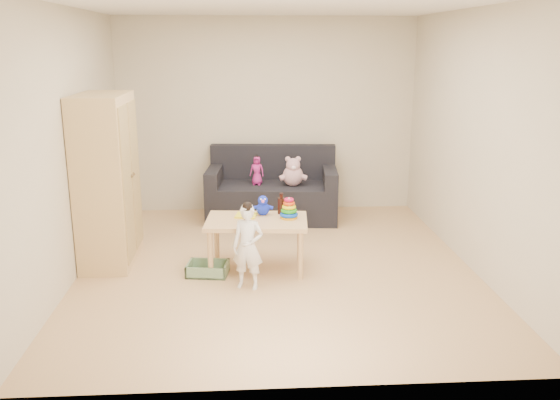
{
  "coord_description": "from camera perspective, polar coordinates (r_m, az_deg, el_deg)",
  "views": [
    {
      "loc": [
        -0.33,
        -5.78,
        2.26
      ],
      "look_at": [
        0.05,
        0.25,
        0.65
      ],
      "focal_mm": 38.0,
      "sensor_mm": 36.0,
      "label": 1
    }
  ],
  "objects": [
    {
      "name": "brown_bottle",
      "position": [
        6.15,
        0.12,
        -0.48
      ],
      "size": [
        0.08,
        0.08,
        0.22
      ],
      "color": "black",
      "rests_on": "play_table"
    },
    {
      "name": "pink_bear",
      "position": [
        7.61,
        1.25,
        2.58
      ],
      "size": [
        0.33,
        0.3,
        0.32
      ],
      "primitive_type": null,
      "rotation": [
        0.0,
        0.0,
        0.22
      ],
      "color": "#CB96A1",
      "rests_on": "sofa"
    },
    {
      "name": "yellow_book",
      "position": [
        6.09,
        -3.28,
        -1.48
      ],
      "size": [
        0.24,
        0.24,
        0.02
      ],
      "primitive_type": "cube",
      "rotation": [
        0.0,
        0.0,
        -0.18
      ],
      "color": "yellow",
      "rests_on": "play_table"
    },
    {
      "name": "blue_plush",
      "position": [
        6.1,
        -1.66,
        -0.48
      ],
      "size": [
        0.21,
        0.19,
        0.21
      ],
      "primitive_type": null,
      "rotation": [
        0.0,
        0.0,
        -0.32
      ],
      "color": "#182BD9",
      "rests_on": "play_table"
    },
    {
      "name": "doll",
      "position": [
        7.66,
        -2.24,
        2.81
      ],
      "size": [
        0.21,
        0.17,
        0.36
      ],
      "primitive_type": "imported",
      "rotation": [
        0.0,
        0.0,
        -0.26
      ],
      "color": "#B72280",
      "rests_on": "sofa"
    },
    {
      "name": "wooden_figure",
      "position": [
        5.92,
        -3.33,
        -1.48
      ],
      "size": [
        0.05,
        0.04,
        0.11
      ],
      "primitive_type": null,
      "rotation": [
        0.0,
        0.0,
        0.11
      ],
      "color": "brown",
      "rests_on": "play_table"
    },
    {
      "name": "play_table",
      "position": [
        6.06,
        -2.24,
        -4.29
      ],
      "size": [
        1.06,
        0.72,
        0.53
      ],
      "primitive_type": "cube",
      "rotation": [
        0.0,
        0.0,
        -0.08
      ],
      "color": "tan",
      "rests_on": "ground"
    },
    {
      "name": "room",
      "position": [
        5.86,
        -0.33,
        5.51
      ],
      "size": [
        4.5,
        4.5,
        4.5
      ],
      "color": "tan",
      "rests_on": "ground"
    },
    {
      "name": "sofa",
      "position": [
        7.79,
        -0.77,
        -0.13
      ],
      "size": [
        1.74,
        0.98,
        0.47
      ],
      "primitive_type": "cube",
      "rotation": [
        0.0,
        0.0,
        -0.09
      ],
      "color": "black",
      "rests_on": "ground"
    },
    {
      "name": "toddler",
      "position": [
        5.57,
        -3.11,
        -4.6
      ],
      "size": [
        0.34,
        0.28,
        0.8
      ],
      "primitive_type": "imported",
      "rotation": [
        0.0,
        0.0,
        -0.3
      ],
      "color": "white",
      "rests_on": "ground"
    },
    {
      "name": "storage_bin",
      "position": [
        6.03,
        -6.97,
        -6.58
      ],
      "size": [
        0.44,
        0.36,
        0.12
      ],
      "primitive_type": null,
      "rotation": [
        0.0,
        0.0,
        -0.14
      ],
      "color": "gray",
      "rests_on": "ground"
    },
    {
      "name": "ring_stacker",
      "position": [
        5.99,
        0.87,
        -0.99
      ],
      "size": [
        0.19,
        0.19,
        0.21
      ],
      "color": "orange",
      "rests_on": "play_table"
    },
    {
      "name": "wardrobe",
      "position": [
        6.39,
        -16.32,
        1.87
      ],
      "size": [
        0.49,
        0.98,
        1.76
      ],
      "primitive_type": "cube",
      "color": "tan",
      "rests_on": "ground"
    }
  ]
}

